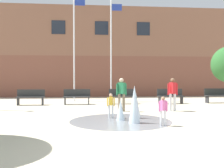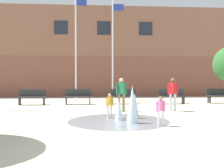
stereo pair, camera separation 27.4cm
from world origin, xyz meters
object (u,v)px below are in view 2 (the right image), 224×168
park_bench_under_left_flagpole (78,96)px  park_bench_center (123,96)px  park_bench_near_trashcan (219,95)px  child_with_pink_shirt (110,104)px  park_bench_under_right_flagpole (172,96)px  adult_watching (121,92)px  park_bench_left_of_flagpoles (32,97)px  flagpole_right (113,46)px  adult_in_red (173,92)px  child_in_fountain (161,109)px  flagpole_left (76,44)px

park_bench_under_left_flagpole → park_bench_center: bearing=2.1°
park_bench_under_left_flagpole → park_bench_near_trashcan: size_ratio=1.00×
child_with_pink_shirt → park_bench_near_trashcan: bearing=-33.5°
park_bench_under_left_flagpole → park_bench_center: same height
park_bench_under_right_flagpole → adult_watching: 4.86m
park_bench_left_of_flagpoles → park_bench_center: (5.44, 0.20, 0.00)m
adult_watching → flagpole_right: (0.05, 5.68, 2.84)m
park_bench_under_right_flagpole → adult_watching: size_ratio=1.01×
park_bench_near_trashcan → adult_in_red: bearing=-138.4°
adult_watching → park_bench_center: bearing=-59.0°
park_bench_left_of_flagpoles → flagpole_right: flagpole_right is taller
adult_in_red → park_bench_under_right_flagpole: bearing=146.9°
park_bench_under_left_flagpole → flagpole_right: size_ratio=0.23×
child_with_pink_shirt → park_bench_center: bearing=6.9°
park_bench_center → child_with_pink_shirt: bearing=-102.2°
park_bench_under_left_flagpole → flagpole_right: 4.60m
flagpole_right → park_bench_under_right_flagpole: bearing=-34.0°
park_bench_center → park_bench_left_of_flagpoles: bearing=-177.9°
adult_in_red → child_in_fountain: bearing=-39.6°
park_bench_center → adult_watching: (-0.51, -3.54, 0.45)m
park_bench_under_left_flagpole → adult_in_red: adult_in_red is taller
child_in_fountain → park_bench_under_left_flagpole: bearing=-104.0°
child_with_pink_shirt → adult_watching: (0.69, 2.02, 0.35)m
park_bench_near_trashcan → child_with_pink_shirt: size_ratio=1.62×
park_bench_under_left_flagpole → child_with_pink_shirt: child_with_pink_shirt is taller
park_bench_under_right_flagpole → child_in_fountain: 7.66m
park_bench_center → adult_in_red: (1.97, -3.65, 0.45)m
park_bench_under_right_flagpole → park_bench_left_of_flagpoles: bearing=-179.9°
child_with_pink_shirt → flagpole_left: bearing=32.1°
child_in_fountain → flagpole_right: size_ratio=0.14×
flagpole_left → park_bench_near_trashcan: bearing=-12.9°
park_bench_under_left_flagpole → adult_watching: adult_watching is taller
adult_watching → park_bench_near_trashcan: bearing=-112.4°
park_bench_center → park_bench_under_right_flagpole: bearing=-3.5°
adult_in_red → child_in_fountain: adult_in_red is taller
adult_watching → flagpole_left: (-2.48, 5.68, 2.99)m
child_with_pink_shirt → child_in_fountain: (1.59, -1.82, 0.00)m
park_bench_left_of_flagpoles → flagpole_left: bearing=43.6°
park_bench_center → child_in_fountain: child_in_fountain is taller
adult_in_red → flagpole_right: size_ratio=0.22×
child_in_fountain → flagpole_right: flagpole_right is taller
park_bench_under_right_flagpole → child_in_fountain: bearing=-109.8°
park_bench_under_left_flagpole → child_with_pink_shirt: bearing=-74.2°
flagpole_right → adult_in_red: bearing=-67.3°
park_bench_near_trashcan → child_in_fountain: (-5.75, -7.44, 0.10)m
park_bench_under_right_flagpole → park_bench_near_trashcan: bearing=4.3°
park_bench_under_left_flagpole → adult_in_red: 5.92m
flagpole_left → flagpole_right: (2.53, 0.00, -0.15)m
park_bench_near_trashcan → flagpole_right: flagpole_right is taller
child_with_pink_shirt → child_in_fountain: 2.42m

